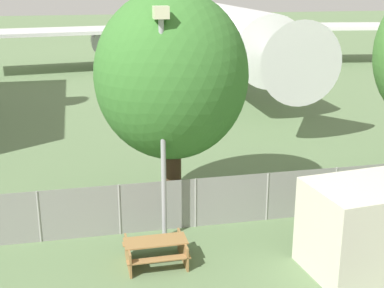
{
  "coord_description": "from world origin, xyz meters",
  "views": [
    {
      "loc": [
        -3.65,
        -6.11,
        8.13
      ],
      "look_at": [
        0.53,
        13.03,
        2.0
      ],
      "focal_mm": 50.0,
      "sensor_mm": 36.0,
      "label": 1
    }
  ],
  "objects_px": {
    "airplane": "(194,24)",
    "tree_near_hangar": "(171,76)",
    "portable_cabin": "(367,228)",
    "picnic_bench_near_cabin": "(156,249)"
  },
  "relations": [
    {
      "from": "airplane",
      "to": "tree_near_hangar",
      "type": "height_order",
      "value": "airplane"
    },
    {
      "from": "airplane",
      "to": "portable_cabin",
      "type": "relative_size",
      "value": 13.88
    },
    {
      "from": "portable_cabin",
      "to": "tree_near_hangar",
      "type": "xyz_separation_m",
      "value": [
        -4.68,
        5.15,
        3.64
      ]
    },
    {
      "from": "portable_cabin",
      "to": "picnic_bench_near_cabin",
      "type": "distance_m",
      "value": 6.11
    },
    {
      "from": "airplane",
      "to": "picnic_bench_near_cabin",
      "type": "relative_size",
      "value": 26.63
    },
    {
      "from": "picnic_bench_near_cabin",
      "to": "portable_cabin",
      "type": "bearing_deg",
      "value": -15.07
    },
    {
      "from": "portable_cabin",
      "to": "picnic_bench_near_cabin",
      "type": "xyz_separation_m",
      "value": [
        -5.85,
        1.57,
        -0.83
      ]
    },
    {
      "from": "airplane",
      "to": "tree_near_hangar",
      "type": "relative_size",
      "value": 6.29
    },
    {
      "from": "airplane",
      "to": "portable_cabin",
      "type": "distance_m",
      "value": 36.34
    },
    {
      "from": "picnic_bench_near_cabin",
      "to": "tree_near_hangar",
      "type": "relative_size",
      "value": 0.24
    }
  ]
}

